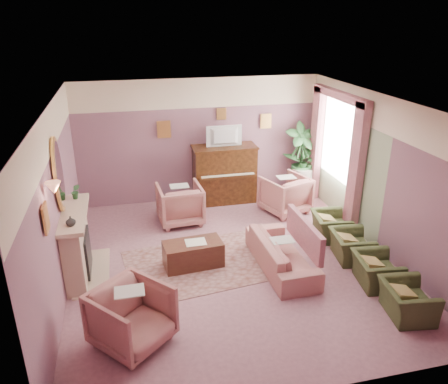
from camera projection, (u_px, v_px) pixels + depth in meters
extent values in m
cube|color=#9A6673|center=(232.00, 262.00, 7.74)|extent=(5.50, 6.00, 0.01)
cube|color=white|center=(233.00, 104.00, 6.68)|extent=(5.50, 6.00, 0.01)
cube|color=#6C4C65|center=(200.00, 141.00, 9.91)|extent=(5.50, 0.02, 2.80)
cube|color=#6C4C65|center=(304.00, 293.00, 4.51)|extent=(5.50, 0.02, 2.80)
cube|color=#6C4C65|center=(57.00, 204.00, 6.63)|extent=(0.02, 6.00, 2.80)
cube|color=#6C4C65|center=(381.00, 175.00, 7.80)|extent=(0.02, 6.00, 2.80)
cube|color=#FAE5C2|center=(199.00, 93.00, 9.50)|extent=(5.50, 0.01, 0.65)
cube|color=#98AC85|center=(344.00, 169.00, 9.09)|extent=(0.01, 3.00, 2.15)
cube|color=#C6A98C|center=(76.00, 246.00, 7.16)|extent=(0.30, 1.40, 1.10)
cube|color=black|center=(84.00, 253.00, 7.24)|extent=(0.18, 0.72, 0.68)
cube|color=#F64722|center=(88.00, 262.00, 7.32)|extent=(0.06, 0.54, 0.10)
cube|color=#C6A98C|center=(74.00, 214.00, 6.95)|extent=(0.40, 1.55, 0.07)
cube|color=#C6A98C|center=(93.00, 272.00, 7.41)|extent=(0.55, 1.50, 0.02)
ellipsoid|color=#E4AA53|center=(58.00, 175.00, 6.67)|extent=(0.04, 0.72, 1.20)
ellipsoid|color=silver|center=(60.00, 174.00, 6.67)|extent=(0.01, 0.60, 1.06)
cone|color=#E88B65|center=(54.00, 188.00, 5.67)|extent=(0.20, 0.20, 0.16)
cube|color=#381E0D|center=(224.00, 175.00, 10.02)|extent=(1.40, 0.60, 1.30)
cube|color=#381E0D|center=(228.00, 177.00, 9.67)|extent=(1.30, 0.12, 0.06)
cube|color=beige|center=(228.00, 175.00, 9.66)|extent=(1.20, 0.08, 0.02)
cube|color=#381E0D|center=(224.00, 147.00, 9.77)|extent=(1.45, 0.65, 0.04)
imported|color=black|center=(225.00, 135.00, 9.61)|extent=(0.80, 0.12, 0.48)
cube|color=#E4AA53|center=(164.00, 129.00, 9.59)|extent=(0.30, 0.03, 0.38)
cube|color=#E4AA53|center=(266.00, 121.00, 10.06)|extent=(0.26, 0.03, 0.34)
cube|color=#E4AA53|center=(221.00, 114.00, 9.76)|extent=(0.22, 0.03, 0.26)
cube|color=#E4AA53|center=(46.00, 218.00, 5.43)|extent=(0.03, 0.28, 0.36)
cube|color=beige|center=(340.00, 137.00, 9.07)|extent=(0.03, 1.40, 1.80)
cube|color=#A05B67|center=(356.00, 170.00, 8.37)|extent=(0.16, 0.34, 2.60)
cube|color=#A05B67|center=(316.00, 144.00, 10.03)|extent=(0.16, 0.34, 2.60)
cube|color=#A05B67|center=(340.00, 96.00, 8.72)|extent=(0.16, 2.20, 0.16)
imported|color=#2E6732|center=(76.00, 191.00, 7.39)|extent=(0.16, 0.16, 0.28)
imported|color=#FAE5C2|center=(71.00, 221.00, 6.46)|extent=(0.16, 0.16, 0.16)
cube|color=#8D605B|center=(200.00, 264.00, 7.66)|extent=(2.71, 2.10, 0.01)
cube|color=#48261A|center=(193.00, 254.00, 7.54)|extent=(1.04, 0.58, 0.45)
cube|color=white|center=(196.00, 242.00, 7.47)|extent=(0.35, 0.28, 0.01)
imported|color=#B4736C|center=(282.00, 248.00, 7.44)|extent=(0.62, 1.85, 0.75)
cube|color=#A05B67|center=(304.00, 234.00, 7.44)|extent=(0.09, 1.40, 0.51)
imported|color=#B4736C|center=(180.00, 202.00, 9.05)|extent=(0.88, 0.88, 0.92)
imported|color=#B4736C|center=(285.00, 192.00, 9.53)|extent=(0.88, 0.88, 0.92)
imported|color=#B4736C|center=(132.00, 314.00, 5.67)|extent=(0.88, 0.88, 0.92)
imported|color=#3C4725|center=(408.00, 296.00, 6.26)|extent=(0.53, 0.76, 0.66)
imported|color=#3C4725|center=(377.00, 266.00, 6.99)|extent=(0.53, 0.76, 0.66)
imported|color=#3C4725|center=(351.00, 242.00, 7.73)|extent=(0.53, 0.76, 0.66)
imported|color=#3C4725|center=(331.00, 222.00, 8.47)|extent=(0.53, 0.76, 0.66)
cylinder|color=silver|center=(302.00, 182.00, 10.43)|extent=(0.52, 0.52, 0.70)
imported|color=#2E6732|center=(304.00, 161.00, 10.24)|extent=(0.30, 0.30, 0.34)
imported|color=#2E6732|center=(310.00, 163.00, 10.18)|extent=(0.16, 0.16, 0.28)
cylinder|color=#9C5931|center=(298.00, 188.00, 10.53)|extent=(0.34, 0.34, 0.34)
imported|color=#2E6732|center=(301.00, 153.00, 10.19)|extent=(0.76, 0.76, 1.44)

